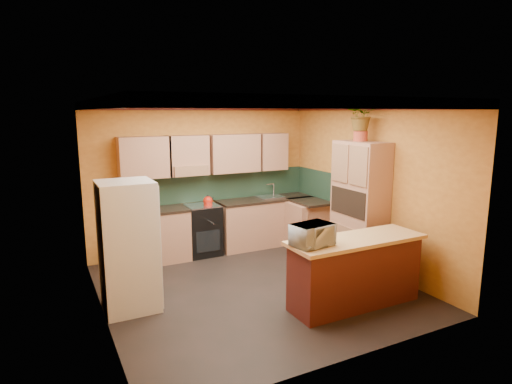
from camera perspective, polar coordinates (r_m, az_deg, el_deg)
room_shell at (r=6.21m, az=-1.20°, el=6.34°), size 4.24×4.24×2.72m
base_cabinets_back at (r=8.05m, az=-2.97°, el=-4.61°), size 3.65×0.60×0.88m
countertop_back at (r=7.94m, az=-3.01°, el=-1.40°), size 3.65×0.62×0.04m
stove at (r=7.82m, az=-7.17°, el=-5.02°), size 0.58×0.58×0.91m
kettle at (r=7.68m, az=-6.44°, el=-1.11°), size 0.21×0.21×0.18m
sink at (r=8.27m, az=1.89°, el=-0.66°), size 0.48×0.40×0.03m
base_cabinets_right at (r=8.18m, az=7.27°, el=-4.44°), size 0.60×0.80×0.88m
countertop_right at (r=8.07m, az=7.35°, el=-1.28°), size 0.62×0.80×0.04m
fridge at (r=5.79m, az=-16.69°, el=-6.94°), size 0.68×0.66×1.70m
pantry at (r=7.07m, az=13.63°, el=-1.95°), size 0.48×0.90×2.10m
fern_pot at (r=6.96m, az=13.76°, el=7.25°), size 0.22×0.22×0.16m
fern at (r=6.95m, az=13.89°, el=10.04°), size 0.47×0.40×0.52m
breakfast_bar at (r=5.93m, az=13.06°, el=-10.53°), size 1.80×0.55×0.88m
bar_top at (r=5.78m, az=13.25°, el=-6.23°), size 1.90×0.65×0.05m
microwave at (r=5.32m, az=7.52°, el=-5.67°), size 0.55×0.42×0.28m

